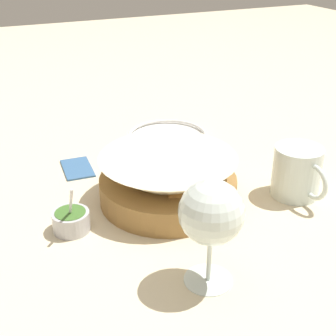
{
  "coord_description": "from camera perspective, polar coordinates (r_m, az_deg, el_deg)",
  "views": [
    {
      "loc": [
        0.73,
        -0.3,
        0.48
      ],
      "look_at": [
        0.01,
        0.03,
        0.07
      ],
      "focal_mm": 50.0,
      "sensor_mm": 36.0,
      "label": 1
    }
  ],
  "objects": [
    {
      "name": "napkin",
      "position": [
        1.05,
        -10.99,
        0.07
      ],
      "size": [
        0.11,
        0.07,
        0.01
      ],
      "color": "#38608E",
      "rests_on": "ground_plane"
    },
    {
      "name": "side_plate",
      "position": [
        1.18,
        -0.05,
        3.92
      ],
      "size": [
        0.21,
        0.21,
        0.01
      ],
      "color": "white",
      "rests_on": "ground_plane"
    },
    {
      "name": "food_basket",
      "position": [
        0.9,
        0.03,
        -1.63
      ],
      "size": [
        0.26,
        0.26,
        0.09
      ],
      "color": "olive",
      "rests_on": "ground_plane"
    },
    {
      "name": "ground_plane",
      "position": [
        0.92,
        -1.76,
        -3.9
      ],
      "size": [
        4.0,
        4.0,
        0.0
      ],
      "primitive_type": "plane",
      "color": "beige"
    },
    {
      "name": "beer_mug",
      "position": [
        0.95,
        15.42,
        -0.67
      ],
      "size": [
        0.13,
        0.09,
        0.1
      ],
      "color": "silver",
      "rests_on": "ground_plane"
    },
    {
      "name": "sauce_cup",
      "position": [
        0.84,
        -11.74,
        -6.24
      ],
      "size": [
        0.07,
        0.07,
        0.1
      ],
      "color": "#B7B7BC",
      "rests_on": "ground_plane"
    },
    {
      "name": "wine_glass",
      "position": [
        0.66,
        5.3,
        -5.75
      ],
      "size": [
        0.09,
        0.09,
        0.17
      ],
      "color": "silver",
      "rests_on": "ground_plane"
    }
  ]
}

